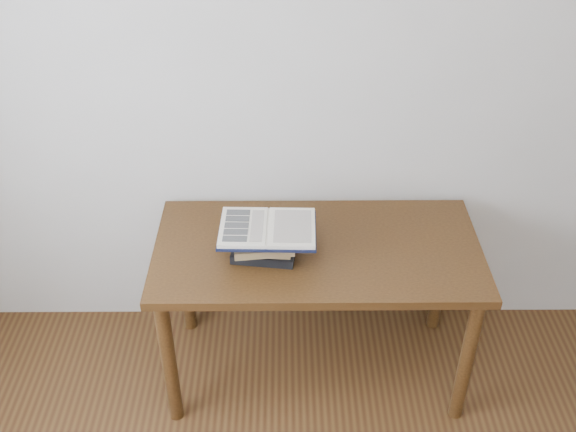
{
  "coord_description": "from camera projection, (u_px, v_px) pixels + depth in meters",
  "views": [
    {
      "loc": [
        -0.1,
        -0.75,
        2.39
      ],
      "look_at": [
        -0.08,
        1.29,
        0.92
      ],
      "focal_mm": 42.0,
      "sensor_mm": 36.0,
      "label": 1
    }
  ],
  "objects": [
    {
      "name": "desk",
      "position": [
        317.0,
        266.0,
        2.77
      ],
      "size": [
        1.32,
        0.66,
        0.71
      ],
      "color": "#4B2D12",
      "rests_on": "ground"
    },
    {
      "name": "open_book",
      "position": [
        268.0,
        229.0,
        2.58
      ],
      "size": [
        0.38,
        0.27,
        0.03
      ],
      "rotation": [
        0.0,
        0.0,
        -0.03
      ],
      "color": "black",
      "rests_on": "book_stack"
    },
    {
      "name": "book_stack",
      "position": [
        265.0,
        243.0,
        2.64
      ],
      "size": [
        0.27,
        0.23,
        0.12
      ],
      "color": "black",
      "rests_on": "desk"
    },
    {
      "name": "room_shell",
      "position": [
        296.0,
        329.0,
        1.06
      ],
      "size": [
        3.54,
        3.54,
        2.62
      ],
      "color": "silver",
      "rests_on": "ground"
    }
  ]
}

